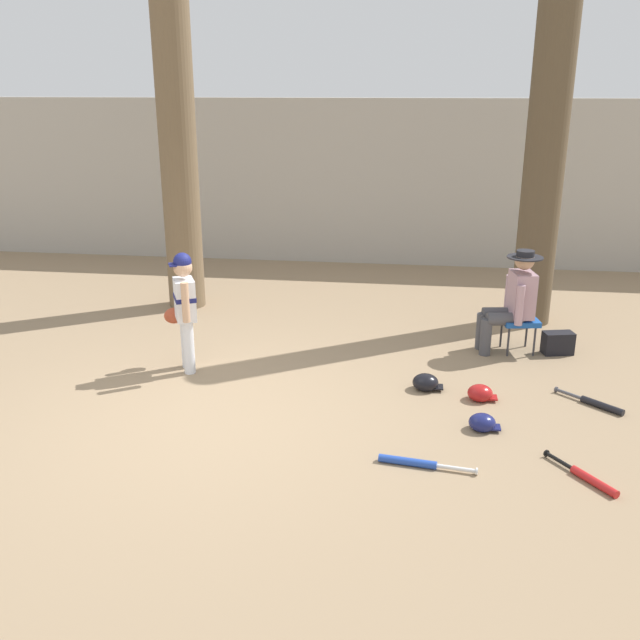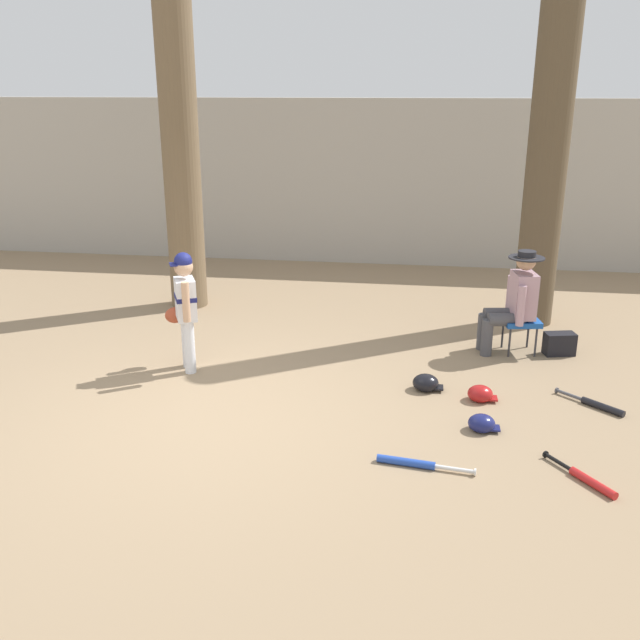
# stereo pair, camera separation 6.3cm
# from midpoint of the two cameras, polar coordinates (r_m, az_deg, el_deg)

# --- Properties ---
(ground_plane) EXTENTS (60.00, 60.00, 0.00)m
(ground_plane) POSITION_cam_midpoint_polar(r_m,az_deg,el_deg) (6.65, -9.23, -7.97)
(ground_plane) COLOR #937A5B
(concrete_back_wall) EXTENTS (18.00, 0.36, 2.76)m
(concrete_back_wall) POSITION_cam_midpoint_polar(r_m,az_deg,el_deg) (12.32, -0.86, 11.23)
(concrete_back_wall) COLOR #ADA89E
(concrete_back_wall) RESTS_ON ground
(tree_near_player) EXTENTS (0.75, 0.75, 6.51)m
(tree_near_player) POSITION_cam_midpoint_polar(r_m,az_deg,el_deg) (9.65, -11.96, 17.78)
(tree_near_player) COLOR brown
(tree_near_player) RESTS_ON ground
(tree_behind_spectator) EXTENTS (0.76, 0.76, 5.12)m
(tree_behind_spectator) POSITION_cam_midpoint_polar(r_m,az_deg,el_deg) (9.19, 17.69, 12.90)
(tree_behind_spectator) COLOR brown
(tree_behind_spectator) RESTS_ON ground
(young_ballplayer) EXTENTS (0.47, 0.55, 1.31)m
(young_ballplayer) POSITION_cam_midpoint_polar(r_m,az_deg,el_deg) (7.56, -11.25, 1.27)
(young_ballplayer) COLOR white
(young_ballplayer) RESTS_ON ground
(folding_stool) EXTENTS (0.46, 0.46, 0.41)m
(folding_stool) POSITION_cam_midpoint_polar(r_m,az_deg,el_deg) (8.37, 15.69, -0.13)
(folding_stool) COLOR #194C9E
(folding_stool) RESTS_ON ground
(seated_spectator) EXTENTS (0.68, 0.54, 1.20)m
(seated_spectator) POSITION_cam_midpoint_polar(r_m,az_deg,el_deg) (8.26, 15.20, 1.68)
(seated_spectator) COLOR #47474C
(seated_spectator) RESTS_ON ground
(handbag_beside_stool) EXTENTS (0.37, 0.25, 0.26)m
(handbag_beside_stool) POSITION_cam_midpoint_polar(r_m,az_deg,el_deg) (8.50, 18.60, -1.79)
(handbag_beside_stool) COLOR black
(handbag_beside_stool) RESTS_ON ground
(bat_black_composite) EXTENTS (0.57, 0.52, 0.07)m
(bat_black_composite) POSITION_cam_midpoint_polar(r_m,az_deg,el_deg) (7.29, 21.36, -6.36)
(bat_black_composite) COLOR black
(bat_black_composite) RESTS_ON ground
(bat_red_barrel) EXTENTS (0.47, 0.62, 0.07)m
(bat_red_barrel) POSITION_cam_midpoint_polar(r_m,az_deg,el_deg) (5.97, 20.71, -11.94)
(bat_red_barrel) COLOR red
(bat_red_barrel) RESTS_ON ground
(bat_blue_youth) EXTENTS (0.80, 0.17, 0.07)m
(bat_blue_youth) POSITION_cam_midpoint_polar(r_m,az_deg,el_deg) (5.85, 7.45, -11.44)
(bat_blue_youth) COLOR #2347AD
(bat_blue_youth) RESTS_ON ground
(batting_helmet_black) EXTENTS (0.31, 0.24, 0.18)m
(batting_helmet_black) POSITION_cam_midpoint_polar(r_m,az_deg,el_deg) (7.22, 8.35, -5.06)
(batting_helmet_black) COLOR black
(batting_helmet_black) RESTS_ON ground
(batting_helmet_red) EXTENTS (0.29, 0.22, 0.17)m
(batting_helmet_red) POSITION_cam_midpoint_polar(r_m,az_deg,el_deg) (7.09, 12.67, -5.83)
(batting_helmet_red) COLOR #A81919
(batting_helmet_red) RESTS_ON ground
(batting_helmet_navy) EXTENTS (0.29, 0.22, 0.16)m
(batting_helmet_navy) POSITION_cam_midpoint_polar(r_m,az_deg,el_deg) (6.51, 12.81, -8.15)
(batting_helmet_navy) COLOR navy
(batting_helmet_navy) RESTS_ON ground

